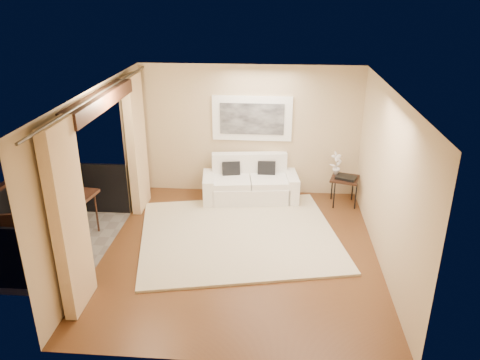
# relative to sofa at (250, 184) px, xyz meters

# --- Properties ---
(floor) EXTENTS (5.00, 5.00, 0.00)m
(floor) POSITION_rel_sofa_xyz_m (-0.03, -2.09, -0.33)
(floor) COLOR brown
(floor) RESTS_ON ground
(room_shell) EXTENTS (5.00, 6.40, 5.00)m
(room_shell) POSITION_rel_sofa_xyz_m (-2.16, -2.09, 2.19)
(room_shell) COLOR white
(room_shell) RESTS_ON ground
(balcony) EXTENTS (1.81, 2.60, 1.17)m
(balcony) POSITION_rel_sofa_xyz_m (-3.34, -2.09, -0.15)
(balcony) COLOR #605B56
(balcony) RESTS_ON ground
(curtains) EXTENTS (0.16, 4.80, 2.64)m
(curtains) POSITION_rel_sofa_xyz_m (-2.14, -2.09, 1.01)
(curtains) COLOR #DDB988
(curtains) RESTS_ON ground
(artwork) EXTENTS (1.62, 0.07, 0.92)m
(artwork) POSITION_rel_sofa_xyz_m (0.01, 0.38, 1.29)
(artwork) COLOR white
(artwork) RESTS_ON room_shell
(rug) EXTENTS (3.94, 3.60, 0.04)m
(rug) POSITION_rel_sofa_xyz_m (-0.10, -1.57, -0.30)
(rug) COLOR beige
(rug) RESTS_ON floor
(sofa) EXTENTS (2.00, 1.04, 0.92)m
(sofa) POSITION_rel_sofa_xyz_m (0.00, 0.00, 0.00)
(sofa) COLOR white
(sofa) RESTS_ON floor
(side_table) EXTENTS (0.65, 0.65, 0.57)m
(side_table) POSITION_rel_sofa_xyz_m (1.90, -0.09, 0.19)
(side_table) COLOR black
(side_table) RESTS_ON floor
(tray) EXTENTS (0.46, 0.41, 0.05)m
(tray) POSITION_rel_sofa_xyz_m (1.91, -0.14, 0.27)
(tray) COLOR black
(tray) RESTS_ON side_table
(orchid) EXTENTS (0.30, 0.28, 0.48)m
(orchid) POSITION_rel_sofa_xyz_m (1.73, 0.07, 0.49)
(orchid) COLOR white
(orchid) RESTS_ON side_table
(bistro_table) EXTENTS (0.81, 0.81, 0.84)m
(bistro_table) POSITION_rel_sofa_xyz_m (-2.94, -1.88, 0.43)
(bistro_table) COLOR black
(bistro_table) RESTS_ON balcony
(balcony_chair_far) EXTENTS (0.56, 0.56, 1.02)m
(balcony_chair_far) POSITION_rel_sofa_xyz_m (-3.52, -1.66, 0.27)
(balcony_chair_far) COLOR black
(balcony_chair_far) RESTS_ON balcony
(balcony_chair_near) EXTENTS (0.51, 0.51, 0.96)m
(balcony_chair_near) POSITION_rel_sofa_xyz_m (-3.59, -2.99, 0.23)
(balcony_chair_near) COLOR black
(balcony_chair_near) RESTS_ON balcony
(ice_bucket) EXTENTS (0.18, 0.18, 0.20)m
(ice_bucket) POSITION_rel_sofa_xyz_m (-3.14, -1.75, 0.61)
(ice_bucket) COLOR white
(ice_bucket) RESTS_ON bistro_table
(candle) EXTENTS (0.06, 0.06, 0.07)m
(candle) POSITION_rel_sofa_xyz_m (-2.84, -1.73, 0.55)
(candle) COLOR red
(candle) RESTS_ON bistro_table
(vase) EXTENTS (0.04, 0.04, 0.18)m
(vase) POSITION_rel_sofa_xyz_m (-2.98, -2.03, 0.60)
(vase) COLOR white
(vase) RESTS_ON bistro_table
(glass_a) EXTENTS (0.06, 0.06, 0.12)m
(glass_a) POSITION_rel_sofa_xyz_m (-2.80, -2.01, 0.57)
(glass_a) COLOR silver
(glass_a) RESTS_ON bistro_table
(glass_b) EXTENTS (0.06, 0.06, 0.12)m
(glass_b) POSITION_rel_sofa_xyz_m (-2.81, -1.88, 0.57)
(glass_b) COLOR white
(glass_b) RESTS_ON bistro_table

